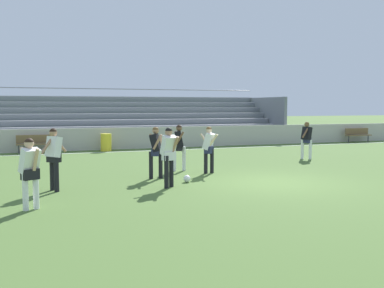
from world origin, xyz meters
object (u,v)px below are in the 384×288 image
(player_white_pressing_high, at_px, (169,152))
(soccer_ball, at_px, (187,179))
(bench_near_wall_gap, at_px, (35,142))
(player_white_deep_cover, at_px, (209,146))
(player_white_challenging, at_px, (54,154))
(trash_bin, at_px, (106,142))
(player_dark_overlapping, at_px, (307,137))
(player_white_wide_right, at_px, (30,168))
(bleacher_stand, at_px, (85,119))
(player_dark_trailing_run, at_px, (179,144))
(player_dark_on_ball, at_px, (156,148))
(bench_centre_sideline, at_px, (358,134))

(player_white_pressing_high, relative_size, soccer_ball, 7.78)
(bench_near_wall_gap, distance_m, player_white_deep_cover, 10.68)
(player_white_challenging, bearing_deg, trash_bin, 73.41)
(bench_near_wall_gap, relative_size, player_dark_overlapping, 1.10)
(trash_bin, xyz_separation_m, player_white_wide_right, (-3.74, -12.62, 0.50))
(bench_near_wall_gap, bearing_deg, bleacher_stand, 55.36)
(bench_near_wall_gap, distance_m, trash_bin, 3.46)
(player_dark_trailing_run, bearing_deg, player_white_wide_right, -137.64)
(player_white_deep_cover, bearing_deg, player_white_wide_right, -147.63)
(player_white_wide_right, bearing_deg, bleacher_stand, 79.34)
(player_white_pressing_high, xyz_separation_m, player_white_challenging, (-3.09, 0.59, 0.01))
(player_dark_overlapping, relative_size, player_white_deep_cover, 1.01)
(player_white_challenging, xyz_separation_m, player_white_deep_cover, (5.20, 1.55, -0.07))
(bench_near_wall_gap, relative_size, player_white_pressing_high, 1.05)
(player_dark_on_ball, bearing_deg, player_dark_trailing_run, 47.79)
(soccer_ball, bearing_deg, player_dark_trailing_run, 76.99)
(player_white_pressing_high, bearing_deg, player_dark_on_ball, 87.32)
(bleacher_stand, relative_size, player_white_challenging, 14.57)
(player_white_wide_right, bearing_deg, soccer_ball, 26.08)
(bench_near_wall_gap, xyz_separation_m, player_white_wide_right, (-0.29, -12.82, 0.41))
(bench_near_wall_gap, xyz_separation_m, player_white_deep_cover, (5.53, -9.13, 0.41))
(player_white_pressing_high, bearing_deg, player_white_challenging, 169.24)
(player_dark_on_ball, height_order, player_white_wide_right, player_dark_on_ball)
(bleacher_stand, height_order, player_dark_on_ball, bleacher_stand)
(bleacher_stand, distance_m, player_white_wide_right, 17.35)
(bleacher_stand, distance_m, bench_near_wall_gap, 5.23)
(bench_centre_sideline, height_order, player_dark_trailing_run, player_dark_trailing_run)
(player_dark_trailing_run, distance_m, soccer_ball, 2.61)
(player_white_deep_cover, bearing_deg, soccer_ball, -131.80)
(bench_centre_sideline, relative_size, player_dark_trailing_run, 1.09)
(player_white_challenging, height_order, soccer_ball, player_white_challenging)
(player_white_challenging, height_order, player_white_wide_right, player_white_challenging)
(player_dark_trailing_run, relative_size, player_white_deep_cover, 1.02)
(bleacher_stand, distance_m, player_dark_overlapping, 13.73)
(player_white_pressing_high, xyz_separation_m, player_white_deep_cover, (2.11, 2.14, -0.07))
(player_dark_on_ball, xyz_separation_m, player_white_wide_right, (-3.79, -3.22, -0.04))
(trash_bin, xyz_separation_m, player_dark_trailing_run, (1.30, -8.02, 0.53))
(trash_bin, distance_m, soccer_ball, 10.46)
(bench_centre_sideline, distance_m, player_white_challenging, 22.14)
(player_dark_on_ball, height_order, soccer_ball, player_dark_on_ball)
(trash_bin, height_order, soccer_ball, trash_bin)
(bench_near_wall_gap, xyz_separation_m, soccer_ball, (4.19, -10.63, -0.44))
(player_white_challenging, relative_size, player_white_wide_right, 1.07)
(player_white_challenging, bearing_deg, player_dark_trailing_run, 29.09)
(trash_bin, distance_m, player_dark_trailing_run, 8.15)
(trash_bin, bearing_deg, player_white_wide_right, -106.52)
(player_white_challenging, distance_m, player_white_deep_cover, 5.43)
(player_dark_overlapping, distance_m, player_white_wide_right, 12.91)
(bleacher_stand, distance_m, player_white_deep_cover, 13.62)
(bench_near_wall_gap, distance_m, player_white_wide_right, 12.83)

